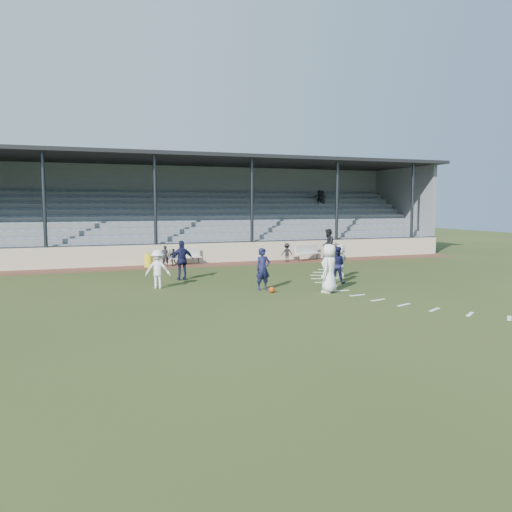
# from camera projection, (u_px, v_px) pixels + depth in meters

# --- Properties ---
(ground) EXTENTS (90.00, 90.00, 0.00)m
(ground) POSITION_uv_depth(u_px,v_px,m) (277.00, 295.00, 19.62)
(ground) COLOR #303C18
(ground) RESTS_ON ground
(cinder_track) EXTENTS (34.00, 2.00, 0.02)m
(cinder_track) POSITION_uv_depth(u_px,v_px,m) (211.00, 265.00, 29.46)
(cinder_track) COLOR brown
(cinder_track) RESTS_ON ground
(retaining_wall) EXTENTS (34.00, 0.18, 1.20)m
(retaining_wall) POSITION_uv_depth(u_px,v_px,m) (206.00, 253.00, 30.38)
(retaining_wall) COLOR beige
(retaining_wall) RESTS_ON ground
(bench_left) EXTENTS (2.03, 0.98, 0.95)m
(bench_left) POSITION_uv_depth(u_px,v_px,m) (185.00, 255.00, 29.30)
(bench_left) COLOR silver
(bench_left) RESTS_ON cinder_track
(bench_right) EXTENTS (2.00, 1.18, 0.95)m
(bench_right) POSITION_uv_depth(u_px,v_px,m) (307.00, 251.00, 31.64)
(bench_right) COLOR silver
(bench_right) RESTS_ON cinder_track
(trash_bin) EXTENTS (0.48, 0.48, 0.77)m
(trash_bin) POSITION_uv_depth(u_px,v_px,m) (149.00, 260.00, 28.26)
(trash_bin) COLOR yellow
(trash_bin) RESTS_ON cinder_track
(football) EXTENTS (0.24, 0.24, 0.24)m
(football) POSITION_uv_depth(u_px,v_px,m) (272.00, 290.00, 20.09)
(football) COLOR #C43A0B
(football) RESTS_ON ground
(player_white_lead) EXTENTS (1.13, 1.11, 1.97)m
(player_white_lead) POSITION_uv_depth(u_px,v_px,m) (329.00, 268.00, 20.07)
(player_white_lead) COLOR white
(player_white_lead) RESTS_ON ground
(player_navy_lead) EXTENTS (0.67, 0.47, 1.76)m
(player_navy_lead) POSITION_uv_depth(u_px,v_px,m) (263.00, 269.00, 20.68)
(player_navy_lead) COLOR #15163B
(player_navy_lead) RESTS_ON ground
(player_navy_mid) EXTENTS (1.03, 0.99, 1.68)m
(player_navy_mid) POSITION_uv_depth(u_px,v_px,m) (336.00, 265.00, 22.49)
(player_navy_mid) COLOR #15163B
(player_navy_mid) RESTS_ON ground
(player_white_wing) EXTENTS (1.19, 0.88, 1.64)m
(player_white_wing) POSITION_uv_depth(u_px,v_px,m) (158.00, 269.00, 21.11)
(player_white_wing) COLOR white
(player_white_wing) RESTS_ON ground
(player_navy_wing) EXTENTS (1.11, 0.48, 1.87)m
(player_navy_wing) POSITION_uv_depth(u_px,v_px,m) (182.00, 260.00, 23.43)
(player_navy_wing) COLOR #15163B
(player_navy_wing) RESTS_ON ground
(player_white_back) EXTENTS (1.56, 1.21, 1.65)m
(player_white_back) POSITION_uv_depth(u_px,v_px,m) (340.00, 261.00, 24.05)
(player_white_back) COLOR white
(player_white_back) RESTS_ON ground
(official) EXTENTS (1.20, 1.23, 2.00)m
(official) POSITION_uv_depth(u_px,v_px,m) (328.00, 245.00, 31.68)
(official) COLOR black
(official) RESTS_ON cinder_track
(sub_left_near) EXTENTS (0.50, 0.39, 1.20)m
(sub_left_near) POSITION_uv_depth(u_px,v_px,m) (165.00, 256.00, 28.62)
(sub_left_near) COLOR black
(sub_left_near) RESTS_ON cinder_track
(sub_left_far) EXTENTS (0.63, 0.40, 1.00)m
(sub_left_far) POSITION_uv_depth(u_px,v_px,m) (174.00, 257.00, 28.77)
(sub_left_far) COLOR black
(sub_left_far) RESTS_ON cinder_track
(sub_right) EXTENTS (0.77, 0.48, 1.15)m
(sub_right) POSITION_uv_depth(u_px,v_px,m) (287.00, 252.00, 30.90)
(sub_right) COLOR black
(sub_right) RESTS_ON cinder_track
(grandstand) EXTENTS (34.60, 9.00, 6.61)m
(grandstand) POSITION_uv_depth(u_px,v_px,m) (190.00, 224.00, 34.63)
(grandstand) COLOR gray
(grandstand) RESTS_ON ground
(penalty_arc) EXTENTS (3.89, 14.63, 0.01)m
(penalty_arc) POSITION_uv_depth(u_px,v_px,m) (368.00, 289.00, 21.00)
(penalty_arc) COLOR white
(penalty_arc) RESTS_ON ground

